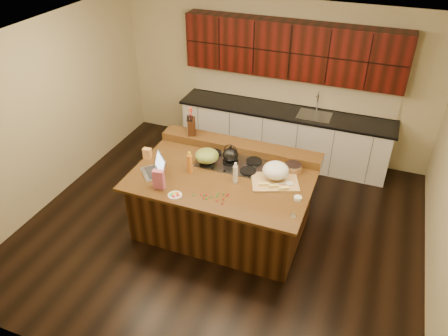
% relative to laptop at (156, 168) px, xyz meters
% --- Properties ---
extents(room, '(5.52, 5.02, 2.72)m').
position_rel_laptop_xyz_m(room, '(0.86, 0.27, 0.36)').
color(room, black).
rests_on(room, ground).
extents(island, '(2.40, 1.60, 0.92)m').
position_rel_laptop_xyz_m(island, '(0.86, 0.27, -0.52)').
color(island, black).
rests_on(island, ground).
extents(back_ledge, '(2.40, 0.30, 0.12)m').
position_rel_laptop_xyz_m(back_ledge, '(0.86, 0.97, -0.01)').
color(back_ledge, black).
rests_on(back_ledge, island).
extents(cooktop, '(0.92, 0.52, 0.05)m').
position_rel_laptop_xyz_m(cooktop, '(0.86, 0.57, -0.05)').
color(cooktop, gray).
rests_on(cooktop, island).
extents(back_counter, '(3.70, 0.66, 2.40)m').
position_rel_laptop_xyz_m(back_counter, '(1.16, 2.50, -0.00)').
color(back_counter, silver).
rests_on(back_counter, ground).
extents(kettle, '(0.28, 0.28, 0.20)m').
position_rel_laptop_xyz_m(kettle, '(0.86, 0.57, 0.08)').
color(kettle, black).
rests_on(kettle, cooktop).
extents(green_bowl, '(0.40, 0.40, 0.18)m').
position_rel_laptop_xyz_m(green_bowl, '(0.56, 0.44, 0.07)').
color(green_bowl, olive).
rests_on(green_bowl, cooktop).
extents(laptop, '(0.46, 0.46, 0.25)m').
position_rel_laptop_xyz_m(laptop, '(0.00, 0.00, 0.00)').
color(laptop, '#B7B7BC').
rests_on(laptop, island).
extents(oil_bottle, '(0.09, 0.09, 0.27)m').
position_rel_laptop_xyz_m(oil_bottle, '(0.43, 0.17, 0.07)').
color(oil_bottle, '#C87223').
rests_on(oil_bottle, island).
extents(vinegar_bottle, '(0.07, 0.07, 0.25)m').
position_rel_laptop_xyz_m(vinegar_bottle, '(1.07, 0.17, 0.06)').
color(vinegar_bottle, silver).
rests_on(vinegar_bottle, island).
extents(wooden_tray, '(0.71, 0.62, 0.24)m').
position_rel_laptop_xyz_m(wooden_tray, '(1.54, 0.41, 0.04)').
color(wooden_tray, tan).
rests_on(wooden_tray, island).
extents(ramekin_a, '(0.10, 0.10, 0.04)m').
position_rel_laptop_xyz_m(ramekin_a, '(1.92, 0.10, -0.04)').
color(ramekin_a, white).
rests_on(ramekin_a, island).
extents(ramekin_b, '(0.13, 0.13, 0.04)m').
position_rel_laptop_xyz_m(ramekin_b, '(1.75, 0.35, -0.04)').
color(ramekin_b, white).
rests_on(ramekin_b, island).
extents(ramekin_c, '(0.11, 0.11, 0.04)m').
position_rel_laptop_xyz_m(ramekin_c, '(1.64, 0.47, -0.04)').
color(ramekin_c, white).
rests_on(ramekin_c, island).
extents(strainer_bowl, '(0.24, 0.24, 0.09)m').
position_rel_laptop_xyz_m(strainer_bowl, '(1.72, 0.70, -0.02)').
color(strainer_bowl, '#996B3F').
rests_on(strainer_bowl, island).
extents(kitchen_timer, '(0.09, 0.09, 0.07)m').
position_rel_laptop_xyz_m(kitchen_timer, '(1.94, -0.23, -0.03)').
color(kitchen_timer, silver).
rests_on(kitchen_timer, island).
extents(pink_bag, '(0.15, 0.10, 0.27)m').
position_rel_laptop_xyz_m(pink_bag, '(0.21, -0.30, 0.07)').
color(pink_bag, '#B85773').
rests_on(pink_bag, island).
extents(candy_plate, '(0.23, 0.23, 0.01)m').
position_rel_laptop_xyz_m(candy_plate, '(0.47, -0.37, -0.06)').
color(candy_plate, white).
rests_on(candy_plate, island).
extents(package_box, '(0.11, 0.08, 0.15)m').
position_rel_laptop_xyz_m(package_box, '(-0.29, 0.29, 0.01)').
color(package_box, '#DE9B4E').
rests_on(package_box, island).
extents(utensil_crock, '(0.16, 0.16, 0.14)m').
position_rel_laptop_xyz_m(utensil_crock, '(0.08, 0.97, 0.12)').
color(utensil_crock, white).
rests_on(utensil_crock, back_ledge).
extents(knife_block, '(0.19, 0.23, 0.24)m').
position_rel_laptop_xyz_m(knife_block, '(0.09, 0.97, 0.17)').
color(knife_block, black).
rests_on(knife_block, back_ledge).
extents(gumdrop_0, '(0.02, 0.02, 0.02)m').
position_rel_laptop_xyz_m(gumdrop_0, '(0.83, -0.22, -0.06)').
color(gumdrop_0, red).
rests_on(gumdrop_0, island).
extents(gumdrop_1, '(0.02, 0.02, 0.02)m').
position_rel_laptop_xyz_m(gumdrop_1, '(0.91, -0.25, -0.06)').
color(gumdrop_1, '#198C26').
rests_on(gumdrop_1, island).
extents(gumdrop_2, '(0.02, 0.02, 0.02)m').
position_rel_laptop_xyz_m(gumdrop_2, '(0.83, -0.30, -0.06)').
color(gumdrop_2, red).
rests_on(gumdrop_2, island).
extents(gumdrop_3, '(0.02, 0.02, 0.02)m').
position_rel_laptop_xyz_m(gumdrop_3, '(0.68, -0.29, -0.06)').
color(gumdrop_3, '#198C26').
rests_on(gumdrop_3, island).
extents(gumdrop_4, '(0.02, 0.02, 0.02)m').
position_rel_laptop_xyz_m(gumdrop_4, '(1.07, -0.24, -0.06)').
color(gumdrop_4, red).
rests_on(gumdrop_4, island).
extents(gumdrop_5, '(0.02, 0.02, 0.02)m').
position_rel_laptop_xyz_m(gumdrop_5, '(0.81, -0.25, -0.06)').
color(gumdrop_5, '#198C26').
rests_on(gumdrop_5, island).
extents(gumdrop_6, '(0.02, 0.02, 0.02)m').
position_rel_laptop_xyz_m(gumdrop_6, '(1.08, -0.32, -0.06)').
color(gumdrop_6, red).
rests_on(gumdrop_6, island).
extents(gumdrop_7, '(0.02, 0.02, 0.02)m').
position_rel_laptop_xyz_m(gumdrop_7, '(0.96, -0.16, -0.06)').
color(gumdrop_7, '#198C26').
rests_on(gumdrop_7, island).
extents(gumdrop_8, '(0.02, 0.02, 0.02)m').
position_rel_laptop_xyz_m(gumdrop_8, '(1.08, -0.15, -0.06)').
color(gumdrop_8, red).
rests_on(gumdrop_8, island).
extents(gumdrop_9, '(0.02, 0.02, 0.02)m').
position_rel_laptop_xyz_m(gumdrop_9, '(0.87, -0.30, -0.06)').
color(gumdrop_9, '#198C26').
rests_on(gumdrop_9, island).
extents(gumdrop_10, '(0.02, 0.02, 0.02)m').
position_rel_laptop_xyz_m(gumdrop_10, '(1.09, -0.12, -0.06)').
color(gumdrop_10, red).
rests_on(gumdrop_10, island).
extents(gumdrop_11, '(0.02, 0.02, 0.02)m').
position_rel_laptop_xyz_m(gumdrop_11, '(1.03, -0.13, -0.06)').
color(gumdrop_11, '#198C26').
rests_on(gumdrop_11, island).
extents(gumdrop_12, '(0.02, 0.02, 0.02)m').
position_rel_laptop_xyz_m(gumdrop_12, '(0.77, -0.25, -0.06)').
color(gumdrop_12, red).
rests_on(gumdrop_12, island).
extents(gumdrop_13, '(0.02, 0.02, 0.02)m').
position_rel_laptop_xyz_m(gumdrop_13, '(0.97, -0.21, -0.06)').
color(gumdrop_13, '#198C26').
rests_on(gumdrop_13, island).
extents(gumdrop_14, '(0.02, 0.02, 0.02)m').
position_rel_laptop_xyz_m(gumdrop_14, '(1.00, -0.29, -0.06)').
color(gumdrop_14, red).
rests_on(gumdrop_14, island).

